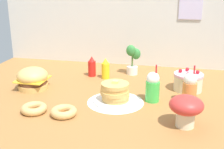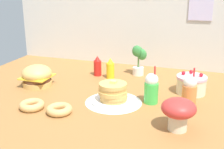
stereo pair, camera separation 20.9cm
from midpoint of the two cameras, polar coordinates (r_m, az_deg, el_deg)
ground_plane at (r=2.09m, az=1.19°, el=-5.02°), size 2.47×1.86×0.02m
back_wall at (r=2.83m, az=6.99°, el=11.94°), size 2.47×0.04×1.02m
doily_mat at (r=2.03m, az=3.26°, el=-5.42°), size 0.39×0.39×0.00m
burger at (r=2.36m, az=-11.85°, el=-0.32°), size 0.23×0.23×0.17m
pancake_stack at (r=2.00m, az=3.23°, el=-3.77°), size 0.30×0.30×0.15m
layer_cake at (r=2.27m, az=17.64°, el=-1.88°), size 0.22×0.22×0.16m
ketchup_bottle at (r=2.56m, az=-0.48°, el=1.54°), size 0.07×0.07×0.18m
mustard_bottle at (r=2.49m, az=2.09°, el=1.05°), size 0.07×0.07×0.18m
cream_soda_cup at (r=2.02m, az=10.58°, el=-2.70°), size 0.10×0.10×0.26m
orange_float_cup at (r=2.04m, az=17.62°, el=-3.07°), size 0.10×0.10×0.27m
donut_pink_glaze at (r=1.97m, az=-12.31°, el=-5.83°), size 0.16×0.16×0.05m
donut_chocolate at (r=1.88m, az=-7.02°, el=-6.76°), size 0.16×0.16×0.05m
potted_plant at (r=2.58m, az=7.51°, el=2.95°), size 0.12×0.11×0.27m
mushroom_stool at (r=1.70m, az=16.23°, el=-6.86°), size 0.19×0.19×0.19m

